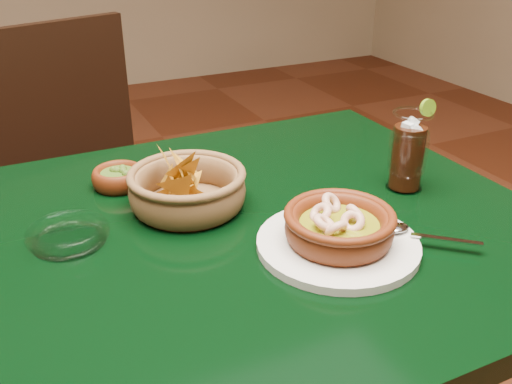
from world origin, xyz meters
name	(u,v)px	position (x,y,z in m)	size (l,w,h in m)	color
dining_table	(170,295)	(0.00, 0.00, 0.65)	(1.20, 0.80, 0.75)	black
dining_chair	(94,190)	(0.01, 0.71, 0.52)	(0.55, 0.55, 0.94)	black
shrimp_plate	(339,230)	(0.22, -0.13, 0.78)	(0.30, 0.24, 0.07)	silver
chip_basket	(187,188)	(0.07, 0.09, 0.78)	(0.22, 0.22, 0.14)	brown
guacamole_ramekin	(119,177)	(-0.02, 0.22, 0.77)	(0.11, 0.11, 0.04)	#4C1B09
cola_drink	(408,152)	(0.44, -0.01, 0.82)	(0.14, 0.14, 0.16)	white
glass_ashtray	(68,235)	(-0.13, 0.06, 0.76)	(0.13, 0.13, 0.03)	white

